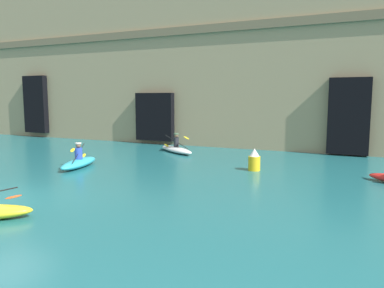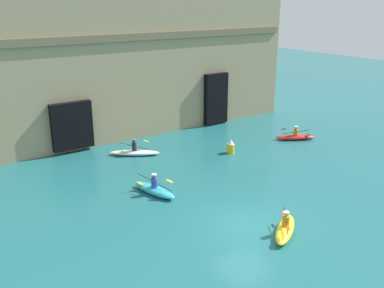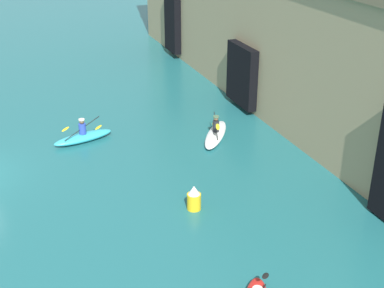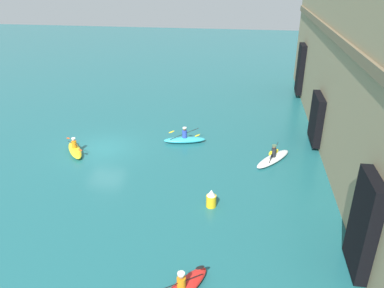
{
  "view_description": "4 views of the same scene",
  "coord_description": "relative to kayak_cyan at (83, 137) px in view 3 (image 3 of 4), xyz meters",
  "views": [
    {
      "loc": [
        10.48,
        -8.18,
        3.34
      ],
      "look_at": [
        2.87,
        8.16,
        1.08
      ],
      "focal_mm": 35.0,
      "sensor_mm": 36.0,
      "label": 1
    },
    {
      "loc": [
        -12.56,
        -13.63,
        10.33
      ],
      "look_at": [
        1.81,
        7.12,
        1.78
      ],
      "focal_mm": 40.0,
      "sensor_mm": 36.0,
      "label": 2
    },
    {
      "loc": [
        22.44,
        1.73,
        11.17
      ],
      "look_at": [
        4.71,
        8.7,
        2.18
      ],
      "focal_mm": 50.0,
      "sensor_mm": 36.0,
      "label": 3
    },
    {
      "loc": [
        22.64,
        9.85,
        11.51
      ],
      "look_at": [
        1.01,
        6.49,
        1.27
      ],
      "focal_mm": 35.0,
      "sensor_mm": 36.0,
      "label": 4
    }
  ],
  "objects": [
    {
      "name": "kayak_cyan",
      "position": [
        0.0,
        0.0,
        0.0
      ],
      "size": [
        1.5,
        3.13,
        1.19
      ],
      "rotation": [
        0.0,
        0.0,
        4.95
      ],
      "color": "#33B2C6",
      "rests_on": "ground"
    },
    {
      "name": "kayak_white",
      "position": [
        2.0,
        6.27,
        -0.04
      ],
      "size": [
        3.34,
        2.69,
        1.17
      ],
      "rotation": [
        0.0,
        0.0,
        5.67
      ],
      "color": "white",
      "rests_on": "ground"
    },
    {
      "name": "marker_buoy",
      "position": [
        7.81,
        2.79,
        0.22
      ],
      "size": [
        0.55,
        0.55,
        1.02
      ],
      "color": "yellow",
      "rests_on": "ground"
    }
  ]
}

